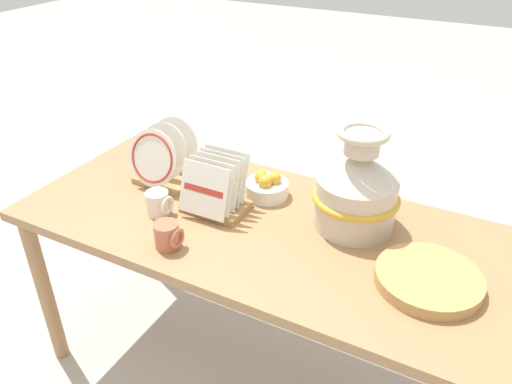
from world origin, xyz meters
The scene contains 9 objects.
ground_plane centered at (0.00, 0.00, 0.00)m, with size 14.00×14.00×0.00m, color #B2ADA3.
display_table centered at (0.00, 0.00, 0.64)m, with size 1.59×0.72×0.72m.
ceramic_vase centered at (0.29, 0.13, 0.86)m, with size 0.28×0.28×0.34m.
dish_rack_round_plates centered at (-0.42, 0.07, 0.80)m, with size 0.21×0.20×0.23m.
dish_rack_square_plates centered at (-0.15, 0.00, 0.79)m, with size 0.21×0.19×0.19m.
wicker_charger_stack centered at (0.56, -0.06, 0.74)m, with size 0.29×0.29×0.04m.
mug_cream_glaze centered at (-0.31, -0.11, 0.76)m, with size 0.08×0.08×0.08m.
mug_terracotta_glaze centered at (-0.17, -0.25, 0.76)m, with size 0.08×0.08×0.08m.
fruit_bowl centered at (-0.04, 0.16, 0.75)m, with size 0.15×0.15×0.09m.
Camera 1 is at (0.64, -1.21, 1.64)m, focal length 35.00 mm.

